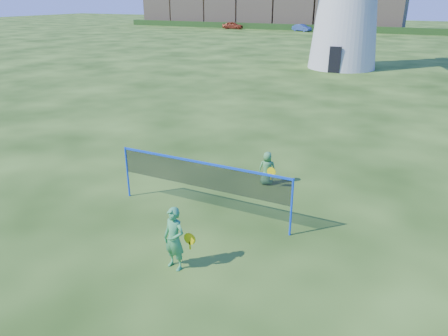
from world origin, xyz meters
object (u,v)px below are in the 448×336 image
player_boy (267,168)px  car_left (233,25)px  player_girl (174,239)px  car_right (302,28)px  badminton_net (202,176)px

player_boy → car_left: car_left is taller
player_girl → car_left: size_ratio=0.39×
player_boy → player_girl: bearing=66.8°
player_girl → car_left: player_girl is taller
player_boy → car_right: car_right is taller
player_girl → player_boy: 5.04m
player_boy → car_right: bearing=-95.2°
car_right → player_girl: bearing=-142.6°
badminton_net → player_boy: 2.83m
player_boy → car_left: bearing=-84.6°
player_boy → car_right: size_ratio=0.31×
badminton_net → player_girl: badminton_net is taller
player_boy → car_right: (-16.90, 61.16, 0.04)m
car_right → player_boy: bearing=-141.3°
car_left → car_right: (12.75, 0.51, -0.06)m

